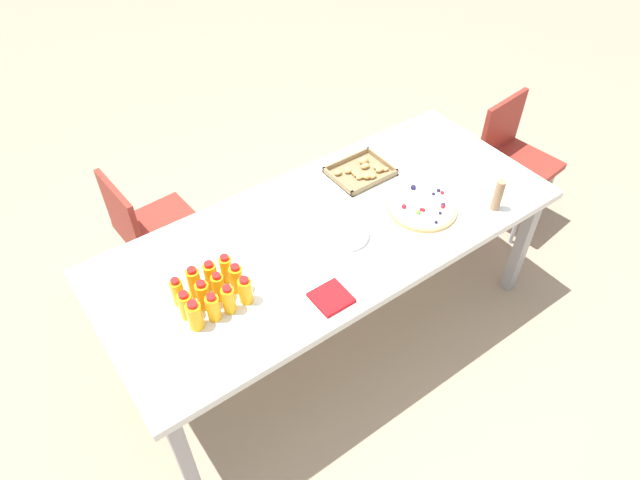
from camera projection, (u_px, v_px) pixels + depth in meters
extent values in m
plane|color=gray|center=(330.00, 325.00, 3.20)|extent=(12.00, 12.00, 0.00)
cube|color=silver|center=(332.00, 231.00, 2.68)|extent=(2.22, 0.95, 0.04)
cube|color=#99999E|center=(184.00, 457.00, 2.29)|extent=(0.06, 0.06, 0.71)
cube|color=#99999E|center=(522.00, 244.00, 3.15)|extent=(0.06, 0.06, 0.71)
cube|color=#99999E|center=(111.00, 328.00, 2.75)|extent=(0.06, 0.06, 0.71)
cube|color=#99999E|center=(424.00, 173.00, 3.61)|extent=(0.06, 0.06, 0.71)
cube|color=maroon|center=(162.00, 227.00, 3.11)|extent=(0.42, 0.42, 0.04)
cube|color=maroon|center=(122.00, 216.00, 2.90)|extent=(0.05, 0.38, 0.38)
cylinder|color=silver|center=(181.00, 231.00, 3.45)|extent=(0.02, 0.02, 0.41)
cylinder|color=silver|center=(208.00, 261.00, 3.27)|extent=(0.02, 0.02, 0.41)
cylinder|color=silver|center=(132.00, 255.00, 3.30)|extent=(0.02, 0.02, 0.41)
cylinder|color=silver|center=(158.00, 288.00, 3.13)|extent=(0.02, 0.02, 0.41)
cube|color=maroon|center=(520.00, 165.00, 3.51)|extent=(0.44, 0.44, 0.04)
cube|color=maroon|center=(502.00, 126.00, 3.48)|extent=(0.38, 0.07, 0.38)
cylinder|color=silver|center=(546.00, 196.00, 3.68)|extent=(0.02, 0.02, 0.41)
cylinder|color=silver|center=(518.00, 219.00, 3.53)|extent=(0.02, 0.02, 0.41)
cylinder|color=silver|center=(504.00, 174.00, 3.85)|extent=(0.02, 0.02, 0.41)
cylinder|color=silver|center=(476.00, 194.00, 3.69)|extent=(0.02, 0.02, 0.41)
cylinder|color=#F9AB14|center=(195.00, 316.00, 2.22)|extent=(0.06, 0.06, 0.13)
cylinder|color=red|center=(192.00, 305.00, 2.17)|extent=(0.04, 0.04, 0.02)
cylinder|color=#F9AE14|center=(213.00, 308.00, 2.26)|extent=(0.06, 0.06, 0.12)
cylinder|color=red|center=(211.00, 297.00, 2.21)|extent=(0.04, 0.04, 0.02)
cylinder|color=#FAAC14|center=(229.00, 300.00, 2.28)|extent=(0.05, 0.05, 0.13)
cylinder|color=red|center=(227.00, 289.00, 2.23)|extent=(0.03, 0.03, 0.02)
cylinder|color=#F9AD14|center=(245.00, 291.00, 2.32)|extent=(0.06, 0.06, 0.12)
cylinder|color=red|center=(244.00, 280.00, 2.27)|extent=(0.04, 0.04, 0.02)
cylinder|color=#FAAE14|center=(186.00, 306.00, 2.26)|extent=(0.06, 0.06, 0.12)
cylinder|color=red|center=(183.00, 295.00, 2.21)|extent=(0.04, 0.04, 0.02)
cylinder|color=#F9AF14|center=(203.00, 296.00, 2.29)|extent=(0.06, 0.06, 0.13)
cylinder|color=red|center=(201.00, 284.00, 2.24)|extent=(0.04, 0.04, 0.02)
cylinder|color=#F9AF14|center=(219.00, 288.00, 2.33)|extent=(0.05, 0.05, 0.12)
cylinder|color=red|center=(216.00, 276.00, 2.28)|extent=(0.03, 0.03, 0.02)
cylinder|color=#F8AF14|center=(237.00, 279.00, 2.36)|extent=(0.06, 0.06, 0.13)
cylinder|color=red|center=(235.00, 267.00, 2.31)|extent=(0.04, 0.04, 0.02)
cylinder|color=#F9AF14|center=(178.00, 293.00, 2.31)|extent=(0.05, 0.05, 0.13)
cylinder|color=red|center=(175.00, 281.00, 2.26)|extent=(0.03, 0.03, 0.02)
cylinder|color=#FAAD14|center=(194.00, 283.00, 2.34)|extent=(0.06, 0.06, 0.13)
cylinder|color=red|center=(191.00, 270.00, 2.29)|extent=(0.04, 0.04, 0.02)
cylinder|color=#FBAF14|center=(211.00, 276.00, 2.37)|extent=(0.06, 0.06, 0.12)
cylinder|color=red|center=(208.00, 264.00, 2.33)|extent=(0.04, 0.04, 0.02)
cylinder|color=#FBAB14|center=(226.00, 269.00, 2.40)|extent=(0.05, 0.05, 0.13)
cylinder|color=red|center=(224.00, 258.00, 2.35)|extent=(0.04, 0.04, 0.02)
cylinder|color=tan|center=(422.00, 208.00, 2.76)|extent=(0.34, 0.34, 0.02)
cylinder|color=white|center=(423.00, 206.00, 2.75)|extent=(0.31, 0.31, 0.01)
sphere|color=red|center=(442.00, 193.00, 2.81)|extent=(0.02, 0.02, 0.02)
sphere|color=#1E1947|center=(413.00, 187.00, 2.83)|extent=(0.03, 0.03, 0.03)
sphere|color=red|center=(404.00, 206.00, 2.73)|extent=(0.02, 0.02, 0.02)
sphere|color=#1E1947|center=(434.00, 194.00, 2.80)|extent=(0.02, 0.02, 0.02)
sphere|color=#66B238|center=(418.00, 212.00, 2.70)|extent=(0.02, 0.02, 0.02)
sphere|color=#1E1947|center=(443.00, 205.00, 2.74)|extent=(0.02, 0.02, 0.02)
sphere|color=#1E1947|center=(439.00, 190.00, 2.82)|extent=(0.02, 0.02, 0.02)
sphere|color=red|center=(423.00, 210.00, 2.72)|extent=(0.02, 0.02, 0.02)
sphere|color=#1E1947|center=(440.00, 213.00, 2.70)|extent=(0.02, 0.02, 0.02)
sphere|color=red|center=(443.00, 207.00, 2.73)|extent=(0.02, 0.02, 0.02)
sphere|color=red|center=(421.00, 209.00, 2.72)|extent=(0.02, 0.02, 0.02)
sphere|color=#1E1947|center=(436.00, 222.00, 2.66)|extent=(0.02, 0.02, 0.02)
cube|color=olive|center=(360.00, 173.00, 2.96)|extent=(0.31, 0.25, 0.01)
cube|color=olive|center=(375.00, 183.00, 2.88)|extent=(0.31, 0.01, 0.03)
cube|color=olive|center=(346.00, 160.00, 3.02)|extent=(0.31, 0.01, 0.03)
cube|color=olive|center=(338.00, 182.00, 2.89)|extent=(0.01, 0.25, 0.03)
cube|color=olive|center=(382.00, 161.00, 3.01)|extent=(0.01, 0.25, 0.03)
ellipsoid|color=tan|center=(386.00, 169.00, 2.96)|extent=(0.03, 0.02, 0.02)
ellipsoid|color=tan|center=(364.00, 161.00, 3.01)|extent=(0.05, 0.04, 0.03)
ellipsoid|color=tan|center=(363.00, 176.00, 2.92)|extent=(0.04, 0.03, 0.02)
ellipsoid|color=tan|center=(347.00, 168.00, 2.97)|extent=(0.04, 0.03, 0.02)
ellipsoid|color=tan|center=(373.00, 176.00, 2.92)|extent=(0.04, 0.03, 0.02)
ellipsoid|color=tan|center=(355.00, 172.00, 2.94)|extent=(0.04, 0.03, 0.02)
ellipsoid|color=tan|center=(365.00, 166.00, 2.98)|extent=(0.05, 0.04, 0.03)
ellipsoid|color=tan|center=(380.00, 169.00, 2.96)|extent=(0.05, 0.03, 0.03)
ellipsoid|color=tan|center=(338.00, 173.00, 2.94)|extent=(0.04, 0.03, 0.02)
ellipsoid|color=tan|center=(368.00, 176.00, 2.92)|extent=(0.05, 0.04, 0.03)
ellipsoid|color=tan|center=(359.00, 177.00, 2.91)|extent=(0.04, 0.03, 0.02)
ellipsoid|color=tan|center=(349.00, 171.00, 2.95)|extent=(0.05, 0.03, 0.03)
ellipsoid|color=tan|center=(377.00, 167.00, 2.98)|extent=(0.04, 0.03, 0.02)
ellipsoid|color=tan|center=(357.00, 174.00, 2.93)|extent=(0.04, 0.03, 0.02)
cylinder|color=silver|center=(346.00, 236.00, 2.63)|extent=(0.21, 0.21, 0.00)
cylinder|color=silver|center=(346.00, 235.00, 2.63)|extent=(0.21, 0.21, 0.00)
cylinder|color=silver|center=(346.00, 234.00, 2.62)|extent=(0.21, 0.21, 0.00)
cylinder|color=silver|center=(346.00, 234.00, 2.62)|extent=(0.21, 0.21, 0.00)
cylinder|color=silver|center=(346.00, 233.00, 2.62)|extent=(0.21, 0.21, 0.00)
cube|color=red|center=(331.00, 298.00, 2.36)|extent=(0.15, 0.15, 0.02)
cylinder|color=#9E7A56|center=(498.00, 195.00, 2.71)|extent=(0.04, 0.04, 0.17)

